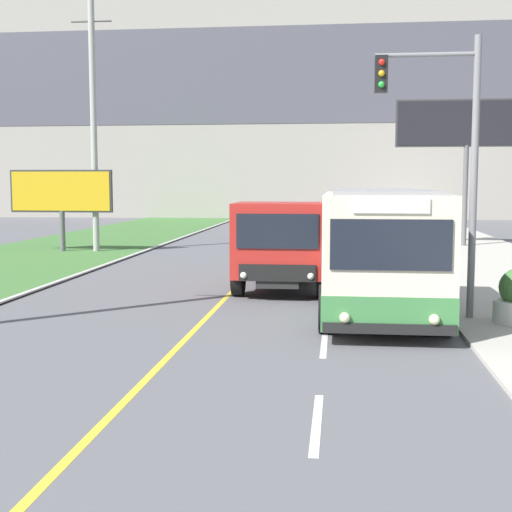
{
  "coord_description": "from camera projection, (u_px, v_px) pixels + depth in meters",
  "views": [
    {
      "loc": [
        3.01,
        -1.2,
        3.12
      ],
      "look_at": [
        1.1,
        15.12,
        1.4
      ],
      "focal_mm": 50.0,
      "sensor_mm": 36.0,
      "label": 1
    }
  ],
  "objects": [
    {
      "name": "apartment_block_background",
      "position": [
        306.0,
        88.0,
        62.64
      ],
      "size": [
        80.0,
        8.04,
        22.69
      ],
      "color": "gray",
      "rests_on": "ground_plane"
    },
    {
      "name": "billboard_large",
      "position": [
        467.0,
        129.0,
        33.45
      ],
      "size": [
        6.62,
        0.24,
        6.97
      ],
      "color": "#59595B",
      "rests_on": "ground_plane"
    },
    {
      "name": "billboard_small",
      "position": [
        61.0,
        193.0,
        31.62
      ],
      "size": [
        4.65,
        0.24,
        3.64
      ],
      "color": "#59595B",
      "rests_on": "ground_plane"
    },
    {
      "name": "utility_pole_far",
      "position": [
        94.0,
        121.0,
        31.32
      ],
      "size": [
        1.8,
        0.28,
        11.41
      ],
      "color": "#9E9E99",
      "rests_on": "ground_plane"
    },
    {
      "name": "dump_truck",
      "position": [
        283.0,
        246.0,
        20.38
      ],
      "size": [
        2.6,
        6.64,
        2.55
      ],
      "color": "black",
      "rests_on": "ground_plane"
    },
    {
      "name": "traffic_light_mast",
      "position": [
        446.0,
        143.0,
        15.67
      ],
      "size": [
        2.28,
        0.32,
        6.27
      ],
      "color": "slate",
      "rests_on": "ground_plane"
    },
    {
      "name": "city_bus",
      "position": [
        381.0,
        254.0,
        16.06
      ],
      "size": [
        2.69,
        5.9,
        2.94
      ],
      "color": "beige",
      "rests_on": "ground_plane"
    }
  ]
}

